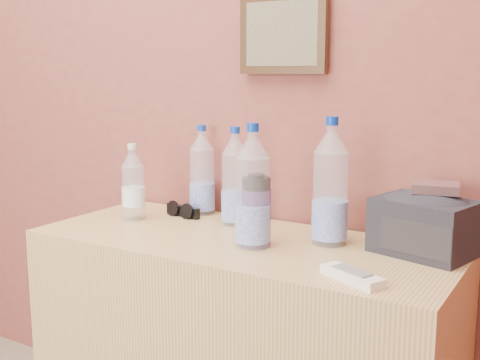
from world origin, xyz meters
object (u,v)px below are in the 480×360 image
sunglasses (183,211)px  ac_remote (352,276)px  toiletry_bag (424,223)px  pet_large_b (202,175)px  pet_large_a (235,182)px  pet_large_c (330,188)px  nalgene_bottle (256,211)px  pet_large_d (253,193)px  foil_packet (436,187)px  pet_small (133,186)px

sunglasses → ac_remote: sunglasses is taller
toiletry_bag → pet_large_b: bearing=-171.6°
pet_large_a → toiletry_bag: size_ratio=1.26×
pet_large_c → nalgene_bottle: bearing=-143.9°
sunglasses → ac_remote: bearing=-13.2°
pet_large_d → toiletry_bag: (0.43, 0.18, -0.07)m
nalgene_bottle → pet_large_a: bearing=135.2°
pet_large_b → foil_packet: size_ratio=2.60×
pet_small → sunglasses: size_ratio=1.75×
nalgene_bottle → toiletry_bag: size_ratio=0.82×
pet_large_a → nalgene_bottle: size_ratio=1.55×
pet_large_a → pet_small: pet_large_a is taller
pet_large_c → sunglasses: (-0.56, 0.05, -0.14)m
nalgene_bottle → ac_remote: nalgene_bottle is taller
pet_large_c → nalgene_bottle: pet_large_c is taller
pet_large_a → sunglasses: bearing=-179.6°
foil_packet → pet_small: bearing=-172.9°
pet_large_c → foil_packet: bearing=10.8°
pet_large_a → ac_remote: size_ratio=1.89×
pet_large_a → foil_packet: size_ratio=2.67×
foil_packet → ac_remote: bearing=-108.9°
pet_large_c → pet_large_d: pet_large_c is taller
pet_large_b → sunglasses: 0.14m
pet_large_a → ac_remote: (0.52, -0.32, -0.13)m
pet_large_d → sunglasses: bearing=153.6°
pet_large_a → nalgene_bottle: bearing=-44.8°
pet_large_a → toiletry_bag: 0.61m
toiletry_bag → foil_packet: foil_packet is taller
pet_large_b → sunglasses: pet_large_b is taller
toiletry_bag → pet_large_c: bearing=-156.8°
pet_large_c → foil_packet: pet_large_c is taller
nalgene_bottle → sunglasses: bearing=155.7°
sunglasses → pet_small: bearing=-125.3°
pet_large_b → sunglasses: (-0.03, -0.07, -0.12)m
nalgene_bottle → foil_packet: (0.45, 0.18, 0.08)m
nalgene_bottle → foil_packet: bearing=21.6°
pet_large_a → pet_large_c: size_ratio=0.87×
pet_large_b → pet_large_d: size_ratio=0.89×
pet_large_a → sunglasses: (-0.21, -0.00, -0.12)m
pet_small → foil_packet: 0.97m
pet_large_d → pet_large_a: bearing=132.3°
pet_small → pet_large_a: bearing=19.8°
pet_small → nalgene_bottle: size_ratio=1.24×
toiletry_bag → sunglasses: bearing=-166.2°
foil_packet → pet_large_a: bearing=-179.8°
pet_large_d → ac_remote: size_ratio=2.08×
pet_large_c → toiletry_bag: size_ratio=1.45×
pet_small → toiletry_bag: 0.94m
pet_large_b → sunglasses: bearing=-112.5°
pet_large_c → toiletry_bag: (0.26, 0.04, -0.08)m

